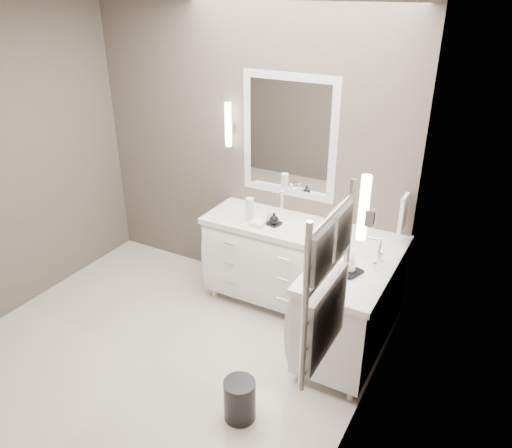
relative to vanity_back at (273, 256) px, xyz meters
The scene contains 18 objects.
floor 1.39m from the vanity_back, 110.17° to the right, with size 3.20×3.00×0.01m, color beige.
wall_back 1.01m from the vanity_back, 148.11° to the left, with size 3.20×0.01×2.70m, color #564B44.
wall_right 1.89m from the vanity_back, 46.69° to the right, with size 0.01×3.00×2.70m, color #564B44.
vanity_back is the anchor object (origin of this frame).
vanity_right 0.93m from the vanity_back, 20.38° to the right, with size 0.59×1.24×0.97m.
mirror_back 1.10m from the vanity_back, 90.00° to the left, with size 0.90×0.02×1.10m.
mirror_right 1.62m from the vanity_back, 20.48° to the right, with size 0.02×0.90×1.10m.
sconce_back 1.27m from the vanity_back, 160.98° to the left, with size 0.06×0.06×0.40m.
sconce_right 1.84m from the vanity_back, 43.07° to the right, with size 0.06×0.06×0.40m.
towel_bar_corner 1.26m from the vanity_back, ahead, with size 0.03×0.22×0.30m.
towel_ladder 2.16m from the vanity_back, 55.90° to the right, with size 0.06×0.58×0.90m.
waste_bin 1.50m from the vanity_back, 72.10° to the right, with size 0.22×0.22×0.31m, color black.
amenity_tray_back 0.38m from the vanity_back, 73.86° to the right, with size 0.15×0.11×0.02m, color black.
amenity_tray_right 1.11m from the vanity_back, 30.62° to the right, with size 0.12×0.16×0.02m, color black.
water_bottle 0.52m from the vanity_back, 152.82° to the right, with size 0.07×0.07×0.21m, color silver.
soap_bottle_a 0.46m from the vanity_back, 103.22° to the right, with size 0.06×0.06×0.14m, color white.
soap_bottle_b 0.45m from the vanity_back, 62.93° to the right, with size 0.08×0.08×0.10m, color black.
soap_bottle_c 1.14m from the vanity_back, 30.62° to the right, with size 0.06×0.06×0.15m, color white.
Camera 1 is at (2.24, -2.37, 2.78)m, focal length 35.00 mm.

